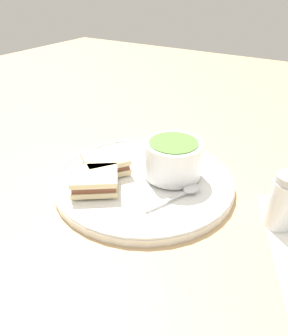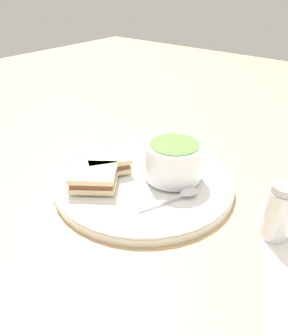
# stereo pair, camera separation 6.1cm
# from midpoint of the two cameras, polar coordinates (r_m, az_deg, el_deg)

# --- Properties ---
(ground_plane) EXTENTS (2.40, 2.40, 0.00)m
(ground_plane) POSITION_cam_midpoint_polar(r_m,az_deg,el_deg) (0.63, -2.78, -2.94)
(ground_plane) COLOR tan
(plate) EXTENTS (0.34, 0.34, 0.02)m
(plate) POSITION_cam_midpoint_polar(r_m,az_deg,el_deg) (0.63, -2.80, -2.24)
(plate) COLOR white
(plate) RESTS_ON ground_plane
(soup_bowl) EXTENTS (0.11, 0.11, 0.07)m
(soup_bowl) POSITION_cam_midpoint_polar(r_m,az_deg,el_deg) (0.61, 2.21, 1.62)
(soup_bowl) COLOR white
(soup_bowl) RESTS_ON plate
(spoon) EXTENTS (0.06, 0.11, 0.01)m
(spoon) POSITION_cam_midpoint_polar(r_m,az_deg,el_deg) (0.58, 4.62, -4.06)
(spoon) COLOR silver
(spoon) RESTS_ON plate
(sandwich_half_near) EXTENTS (0.10, 0.11, 0.03)m
(sandwich_half_near) POSITION_cam_midpoint_polar(r_m,az_deg,el_deg) (0.65, -9.40, 0.74)
(sandwich_half_near) COLOR beige
(sandwich_half_near) RESTS_ON plate
(sandwich_half_far) EXTENTS (0.11, 0.11, 0.03)m
(sandwich_half_far) POSITION_cam_midpoint_polar(r_m,az_deg,el_deg) (0.60, -11.53, -2.24)
(sandwich_half_far) COLOR beige
(sandwich_half_far) RESTS_ON plate
(salt_shaker) EXTENTS (0.04, 0.04, 0.09)m
(salt_shaker) POSITION_cam_midpoint_polar(r_m,az_deg,el_deg) (0.54, 20.11, -5.66)
(salt_shaker) COLOR silver
(salt_shaker) RESTS_ON ground_plane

